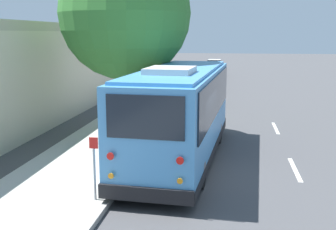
{
  "coord_description": "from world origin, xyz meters",
  "views": [
    {
      "loc": [
        -12.19,
        -1.1,
        4.25
      ],
      "look_at": [
        2.82,
        1.11,
        1.3
      ],
      "focal_mm": 45.0,
      "sensor_mm": 36.0,
      "label": 1
    }
  ],
  "objects_px": {
    "parked_sedan_white": "(214,65)",
    "sign_post_near": "(94,168)",
    "parked_sedan_black": "(212,70)",
    "street_tree": "(126,4)",
    "parked_sedan_silver": "(207,83)",
    "parked_sedan_navy": "(209,76)",
    "sign_post_far": "(112,155)",
    "parked_sedan_gray": "(199,93)",
    "shuttle_bus": "(180,110)"
  },
  "relations": [
    {
      "from": "parked_sedan_silver",
      "to": "parked_sedan_white",
      "type": "xyz_separation_m",
      "value": [
        17.8,
        0.15,
        0.0
      ]
    },
    {
      "from": "parked_sedan_white",
      "to": "sign_post_near",
      "type": "bearing_deg",
      "value": -180.0
    },
    {
      "from": "sign_post_near",
      "to": "parked_sedan_black",
      "type": "bearing_deg",
      "value": -2.53
    },
    {
      "from": "parked_sedan_silver",
      "to": "parked_sedan_black",
      "type": "height_order",
      "value": "parked_sedan_silver"
    },
    {
      "from": "parked_sedan_gray",
      "to": "street_tree",
      "type": "distance_m",
      "value": 10.43
    },
    {
      "from": "parked_sedan_silver",
      "to": "parked_sedan_navy",
      "type": "height_order",
      "value": "parked_sedan_navy"
    },
    {
      "from": "parked_sedan_navy",
      "to": "sign_post_near",
      "type": "height_order",
      "value": "sign_post_near"
    },
    {
      "from": "parked_sedan_navy",
      "to": "parked_sedan_white",
      "type": "relative_size",
      "value": 1.0
    },
    {
      "from": "shuttle_bus",
      "to": "parked_sedan_white",
      "type": "xyz_separation_m",
      "value": [
        35.68,
        0.21,
        -1.17
      ]
    },
    {
      "from": "shuttle_bus",
      "to": "parked_sedan_navy",
      "type": "distance_m",
      "value": 23.42
    },
    {
      "from": "parked_sedan_navy",
      "to": "sign_post_far",
      "type": "distance_m",
      "value": 25.98
    },
    {
      "from": "parked_sedan_navy",
      "to": "parked_sedan_black",
      "type": "distance_m",
      "value": 5.69
    },
    {
      "from": "parked_sedan_white",
      "to": "street_tree",
      "type": "relative_size",
      "value": 0.52
    },
    {
      "from": "parked_sedan_navy",
      "to": "street_tree",
      "type": "distance_m",
      "value": 20.81
    },
    {
      "from": "shuttle_bus",
      "to": "parked_sedan_silver",
      "type": "height_order",
      "value": "shuttle_bus"
    },
    {
      "from": "parked_sedan_white",
      "to": "sign_post_near",
      "type": "distance_m",
      "value": 39.79
    },
    {
      "from": "sign_post_near",
      "to": "sign_post_far",
      "type": "xyz_separation_m",
      "value": [
        1.54,
        0.0,
        -0.11
      ]
    },
    {
      "from": "parked_sedan_silver",
      "to": "parked_sedan_navy",
      "type": "distance_m",
      "value": 5.52
    },
    {
      "from": "shuttle_bus",
      "to": "street_tree",
      "type": "height_order",
      "value": "street_tree"
    },
    {
      "from": "parked_sedan_gray",
      "to": "parked_sedan_white",
      "type": "bearing_deg",
      "value": -3.43
    },
    {
      "from": "parked_sedan_silver",
      "to": "parked_sedan_white",
      "type": "distance_m",
      "value": 17.8
    },
    {
      "from": "street_tree",
      "to": "sign_post_far",
      "type": "bearing_deg",
      "value": -170.61
    },
    {
      "from": "parked_sedan_white",
      "to": "street_tree",
      "type": "height_order",
      "value": "street_tree"
    },
    {
      "from": "sign_post_near",
      "to": "street_tree",
      "type": "bearing_deg",
      "value": 7.45
    },
    {
      "from": "sign_post_near",
      "to": "parked_sedan_white",
      "type": "bearing_deg",
      "value": -2.07
    },
    {
      "from": "parked_sedan_navy",
      "to": "street_tree",
      "type": "bearing_deg",
      "value": 168.98
    },
    {
      "from": "parked_sedan_gray",
      "to": "sign_post_near",
      "type": "xyz_separation_m",
      "value": [
        -16.32,
        1.41,
        0.38
      ]
    },
    {
      "from": "parked_sedan_black",
      "to": "street_tree",
      "type": "height_order",
      "value": "street_tree"
    },
    {
      "from": "parked_sedan_gray",
      "to": "parked_sedan_navy",
      "type": "bearing_deg",
      "value": -3.56
    },
    {
      "from": "sign_post_far",
      "to": "parked_sedan_white",
      "type": "bearing_deg",
      "value": -2.15
    },
    {
      "from": "parked_sedan_white",
      "to": "sign_post_far",
      "type": "bearing_deg",
      "value": 179.92
    },
    {
      "from": "sign_post_far",
      "to": "shuttle_bus",
      "type": "bearing_deg",
      "value": -32.89
    },
    {
      "from": "shuttle_bus",
      "to": "parked_sedan_black",
      "type": "relative_size",
      "value": 2.08
    },
    {
      "from": "parked_sedan_silver",
      "to": "parked_sedan_black",
      "type": "distance_m",
      "value": 11.21
    },
    {
      "from": "parked_sedan_gray",
      "to": "street_tree",
      "type": "height_order",
      "value": "street_tree"
    },
    {
      "from": "sign_post_near",
      "to": "sign_post_far",
      "type": "distance_m",
      "value": 1.55
    },
    {
      "from": "street_tree",
      "to": "parked_sedan_white",
      "type": "bearing_deg",
      "value": -4.23
    },
    {
      "from": "shuttle_bus",
      "to": "parked_sedan_silver",
      "type": "relative_size",
      "value": 2.13
    },
    {
      "from": "parked_sedan_navy",
      "to": "parked_sedan_white",
      "type": "xyz_separation_m",
      "value": [
        12.28,
        0.01,
        -0.02
      ]
    },
    {
      "from": "shuttle_bus",
      "to": "parked_sedan_gray",
      "type": "height_order",
      "value": "shuttle_bus"
    },
    {
      "from": "parked_sedan_navy",
      "to": "parked_sedan_white",
      "type": "distance_m",
      "value": 12.28
    },
    {
      "from": "parked_sedan_navy",
      "to": "parked_sedan_white",
      "type": "bearing_deg",
      "value": -4.12
    },
    {
      "from": "parked_sedan_white",
      "to": "street_tree",
      "type": "bearing_deg",
      "value": 177.83
    },
    {
      "from": "parked_sedan_gray",
      "to": "sign_post_far",
      "type": "bearing_deg",
      "value": 171.17
    },
    {
      "from": "parked_sedan_silver",
      "to": "parked_sedan_navy",
      "type": "relative_size",
      "value": 0.99
    },
    {
      "from": "parked_sedan_white",
      "to": "sign_post_near",
      "type": "height_order",
      "value": "sign_post_near"
    },
    {
      "from": "parked_sedan_black",
      "to": "parked_sedan_white",
      "type": "height_order",
      "value": "parked_sedan_white"
    },
    {
      "from": "parked_sedan_white",
      "to": "parked_sedan_gray",
      "type": "bearing_deg",
      "value": -177.99
    },
    {
      "from": "parked_sedan_navy",
      "to": "sign_post_near",
      "type": "xyz_separation_m",
      "value": [
        -27.48,
        1.45,
        0.38
      ]
    },
    {
      "from": "parked_sedan_black",
      "to": "sign_post_far",
      "type": "xyz_separation_m",
      "value": [
        -31.62,
        1.47,
        0.29
      ]
    }
  ]
}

